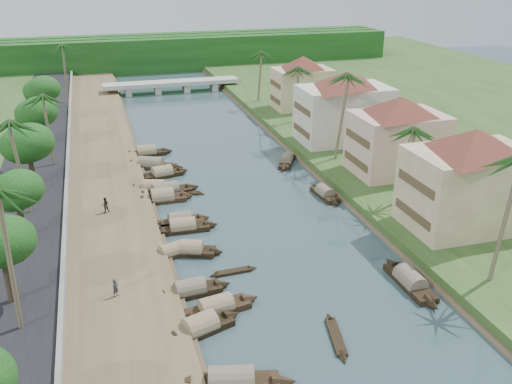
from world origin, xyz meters
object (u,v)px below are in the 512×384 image
object	(u,v)px
sampan_0	(231,383)
sampan_1	(200,327)
building_near	(470,178)
person_near	(115,288)
bridge	(172,84)

from	to	relation	value
sampan_0	sampan_1	distance (m)	6.69
sampan_0	sampan_1	world-z (taller)	sampan_0
building_near	sampan_1	size ratio (longest dim) A/B	1.98
building_near	sampan_0	world-z (taller)	building_near
building_near	person_near	world-z (taller)	building_near
bridge	sampan_0	bearing A→B (deg)	-95.93
sampan_0	person_near	distance (m)	14.04
bridge	building_near	bearing A→B (deg)	-75.61
sampan_1	sampan_0	bearing A→B (deg)	-102.43
building_near	sampan_1	distance (m)	30.88
bridge	person_near	world-z (taller)	person_near
bridge	sampan_1	bearing A→B (deg)	-96.95
building_near	sampan_0	size ratio (longest dim) A/B	1.61
person_near	bridge	bearing A→B (deg)	33.77
bridge	sampan_1	distance (m)	83.19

